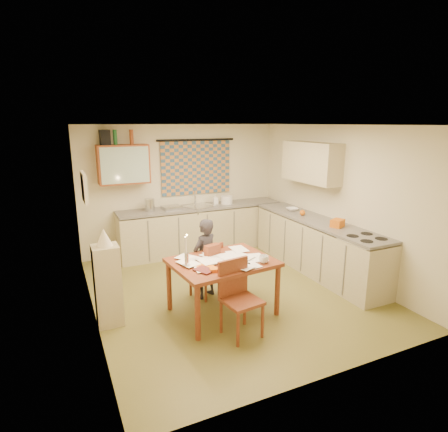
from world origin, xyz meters
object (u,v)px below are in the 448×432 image
counter_back (202,229)px  stove (364,267)px  chair_far (206,279)px  counter_right (316,246)px  person (205,259)px  dining_table (222,286)px  shelf_stand (108,286)px

counter_back → stove: 3.26m
counter_back → chair_far: counter_back is taller
counter_right → chair_far: bearing=-176.9°
stove → person: bearing=155.4°
dining_table → shelf_stand: shelf_stand is taller
person → shelf_stand: 1.43m
stove → dining_table: bearing=168.3°
person → stove: bearing=131.2°
counter_back → person: 2.10m
dining_table → stove: bearing=-17.5°
chair_far → person: bearing=13.1°
dining_table → person: bearing=87.8°
stove → person: size_ratio=0.77×
counter_back → shelf_stand: 3.05m
counter_right → stove: (0.00, -1.11, 0.00)m
counter_back → stove: bearing=-64.5°
counter_right → person: (-2.13, -0.13, 0.15)m
counter_back → shelf_stand: shelf_stand is taller
counter_back → dining_table: counter_back is taller
dining_table → counter_back: bearing=68.9°
stove → counter_back: bearing=115.5°
stove → dining_table: size_ratio=0.65×
counter_right → dining_table: bearing=-162.1°
counter_back → person: person is taller
chair_far → counter_back: bearing=-132.7°
shelf_stand → person: bearing=8.6°
dining_table → chair_far: size_ratio=1.69×
counter_back → chair_far: size_ratio=3.97×
stove → shelf_stand: bearing=167.9°
dining_table → shelf_stand: (-1.44, 0.33, 0.15)m
person → counter_back: bearing=-134.4°
counter_right → shelf_stand: bearing=-174.4°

